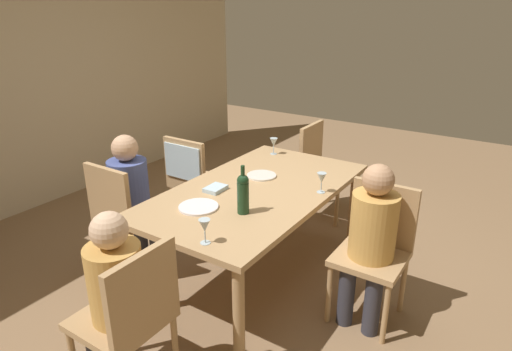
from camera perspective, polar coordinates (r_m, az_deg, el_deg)
The scene contains 19 objects.
ground_plane at distance 3.62m, azimuth -0.00°, elevation -12.65°, with size 10.00×10.00×0.00m, color #846647.
rear_room_partition at distance 5.08m, azimuth -27.13°, elevation 11.40°, with size 6.40×0.12×2.70m, color beige.
dining_table at distance 3.29m, azimuth -0.00°, elevation -2.89°, with size 1.85×1.03×0.75m.
chair_left_end at distance 2.47m, azimuth -15.75°, elevation -16.67°, with size 0.44×0.44×0.92m.
chair_near at distance 3.09m, azimuth 15.08°, elevation -8.32°, with size 0.44×0.44×0.92m.
chair_far_left at distance 3.57m, azimuth -16.74°, elevation -4.36°, with size 0.44×0.44×0.92m.
chair_right_end at distance 4.45m, azimuth 8.30°, elevation 1.51°, with size 0.44×0.44×0.92m.
chair_far_right at distance 4.05m, azimuth -8.35°, elevation 0.39°, with size 0.46×0.44×0.92m.
person_woman_host at distance 2.49m, azimuth -17.76°, elevation -13.83°, with size 0.28×0.33×1.08m.
person_man_bearded at distance 2.94m, azimuth 14.57°, elevation -7.36°, with size 0.34×0.30×1.11m.
person_man_guest at distance 3.59m, azimuth -15.57°, elevation -2.10°, with size 0.34×0.30×1.12m.
wine_bottle_tall_green at distance 2.83m, azimuth -1.68°, elevation -2.20°, with size 0.08×0.08×0.33m.
wine_glass_near_left at distance 2.51m, azimuth -6.61°, elevation -6.50°, with size 0.07×0.07×0.15m.
wine_glass_centre at distance 3.19m, azimuth 8.42°, elevation -0.40°, with size 0.07×0.07×0.15m.
wine_glass_near_right at distance 3.97m, azimuth 2.28°, elevation 4.22°, with size 0.07×0.07×0.15m.
dinner_plate_host at distance 2.98m, azimuth -7.39°, elevation -4.01°, with size 0.27×0.27×0.01m, color white.
dinner_plate_guest_left at distance 3.48m, azimuth 0.72°, elevation -0.01°, with size 0.23×0.23×0.01m, color silver.
folded_napkin at distance 3.23m, azimuth -5.22°, elevation -1.68°, with size 0.16×0.12×0.03m, color #ADC6D6.
handbag at distance 4.57m, azimuth -4.12°, elevation -3.52°, with size 0.28×0.12×0.22m, color brown.
Camera 1 is at (-2.52, -1.65, 2.02)m, focal length 31.17 mm.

